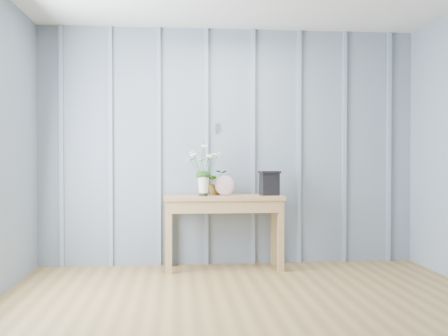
{
  "coord_description": "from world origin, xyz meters",
  "views": [
    {
      "loc": [
        -0.57,
        -3.3,
        1.13
      ],
      "look_at": [
        -0.09,
        1.94,
        1.03
      ],
      "focal_mm": 42.0,
      "sensor_mm": 36.0,
      "label": 1
    }
  ],
  "objects": [
    {
      "name": "felt_disc_vessel",
      "position": [
        -0.08,
        1.97,
        0.85
      ],
      "size": [
        0.21,
        0.08,
        0.2
      ],
      "primitive_type": "ellipsoid",
      "rotation": [
        0.0,
        0.0,
        -0.12
      ],
      "color": "#8D435A",
      "rests_on": "sideboard"
    },
    {
      "name": "sideboard",
      "position": [
        -0.09,
        1.99,
        0.64
      ],
      "size": [
        1.2,
        0.45,
        0.75
      ],
      "color": "#A27C4B",
      "rests_on": "ground"
    },
    {
      "name": "room_shell",
      "position": [
        -0.0,
        0.92,
        1.99
      ],
      "size": [
        4.0,
        4.5,
        2.5
      ],
      "color": "gray",
      "rests_on": "ground"
    },
    {
      "name": "ground",
      "position": [
        0.0,
        0.0,
        0.0
      ],
      "size": [
        4.5,
        4.5,
        0.0
      ],
      "primitive_type": "plane",
      "color": "brown",
      "rests_on": "ground"
    },
    {
      "name": "carved_box",
      "position": [
        0.38,
        1.98,
        0.88
      ],
      "size": [
        0.22,
        0.18,
        0.25
      ],
      "color": "black",
      "rests_on": "sideboard"
    },
    {
      "name": "spider_plant",
      "position": [
        -0.15,
        2.12,
        0.88
      ],
      "size": [
        0.26,
        0.24,
        0.26
      ],
      "primitive_type": "imported",
      "rotation": [
        0.0,
        0.0,
        0.19
      ],
      "color": "#163E12",
      "rests_on": "sideboard"
    },
    {
      "name": "daisy_vase",
      "position": [
        -0.3,
        1.93,
        1.09
      ],
      "size": [
        0.38,
        0.29,
        0.54
      ],
      "color": "black",
      "rests_on": "sideboard"
    }
  ]
}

